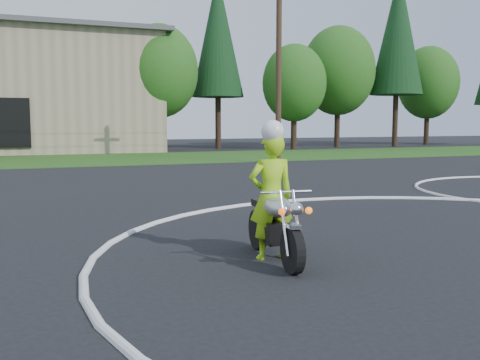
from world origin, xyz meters
name	(u,v)px	position (x,y,z in m)	size (l,w,h in m)	color
grass_strip	(154,158)	(0.00, 27.00, 0.01)	(120.00, 10.00, 0.02)	#1E4714
primary_motorcycle	(275,225)	(-3.22, 3.77, 0.54)	(0.74, 2.12, 1.11)	black
rider_primary_grp	(271,193)	(-3.22, 3.91, 1.00)	(0.72, 0.51, 2.07)	#95D516
treeline	(317,64)	(14.78, 34.61, 6.62)	(38.20, 8.10, 14.52)	#382619
utility_poles	(279,58)	(5.00, 21.00, 5.20)	(41.60, 1.12, 10.00)	#473321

